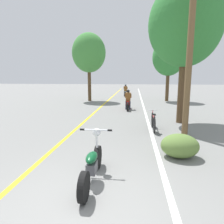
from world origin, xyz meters
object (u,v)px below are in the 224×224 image
at_px(bicycle_parked, 153,122).
at_px(roadside_tree_right_far, 169,57).
at_px(motorcycle_foreground, 92,164).
at_px(motorcycle_rider_far, 125,92).
at_px(roadside_tree_left, 89,53).
at_px(utility_pole, 190,49).
at_px(motorcycle_rider_lead, 128,102).
at_px(roadside_tree_right_near, 185,25).

bearing_deg(bicycle_parked, roadside_tree_right_far, 78.30).
relative_size(roadside_tree_right_far, motorcycle_foreground, 2.91).
relative_size(motorcycle_foreground, motorcycle_rider_far, 1.00).
bearing_deg(roadside_tree_left, motorcycle_rider_far, 56.24).
relative_size(utility_pole, motorcycle_rider_lead, 3.23).
xyz_separation_m(roadside_tree_right_far, motorcycle_foreground, (-4.05, -15.66, -3.72)).
distance_m(roadside_tree_right_far, motorcycle_rider_lead, 7.47).
xyz_separation_m(roadside_tree_right_near, motorcycle_rider_lead, (-2.79, 3.90, -4.25)).
bearing_deg(roadside_tree_left, utility_pole, -59.85).
height_order(roadside_tree_left, motorcycle_foreground, roadside_tree_left).
height_order(motorcycle_rider_lead, bicycle_parked, motorcycle_rider_lead).
bearing_deg(bicycle_parked, motorcycle_rider_lead, 103.29).
relative_size(roadside_tree_right_near, motorcycle_rider_lead, 3.34).
xyz_separation_m(motorcycle_rider_lead, bicycle_parked, (1.31, -5.53, -0.16)).
xyz_separation_m(motorcycle_foreground, bicycle_parked, (1.77, 4.65, -0.03)).
xyz_separation_m(utility_pole, motorcycle_rider_lead, (-2.50, 6.20, -2.85)).
relative_size(motorcycle_rider_lead, motorcycle_rider_far, 1.01).
xyz_separation_m(roadside_tree_right_near, motorcycle_rider_far, (-3.41, 13.68, -4.24)).
relative_size(roadside_tree_right_far, motorcycle_rider_lead, 2.89).
bearing_deg(roadside_tree_right_far, motorcycle_rider_far, 134.34).
distance_m(roadside_tree_right_near, roadside_tree_right_far, 9.43).
height_order(roadside_tree_right_far, roadside_tree_left, roadside_tree_left).
bearing_deg(roadside_tree_right_far, roadside_tree_left, -175.32).
xyz_separation_m(roadside_tree_right_far, motorcycle_rider_far, (-4.21, 4.31, -3.59)).
distance_m(motorcycle_foreground, motorcycle_rider_lead, 10.19).
xyz_separation_m(roadside_tree_right_near, bicycle_parked, (-1.48, -1.63, -4.40)).
height_order(roadside_tree_right_far, motorcycle_rider_far, roadside_tree_right_far).
distance_m(motorcycle_foreground, motorcycle_rider_far, 19.97).
bearing_deg(roadside_tree_right_far, motorcycle_foreground, -104.52).
relative_size(utility_pole, roadside_tree_right_near, 0.97).
distance_m(roadside_tree_right_near, bicycle_parked, 4.92).
distance_m(roadside_tree_right_near, roadside_tree_left, 11.03).
bearing_deg(motorcycle_rider_lead, motorcycle_rider_far, 93.66).
xyz_separation_m(roadside_tree_right_near, motorcycle_foreground, (-3.26, -6.28, -4.37)).
relative_size(roadside_tree_left, motorcycle_rider_lead, 3.14).
height_order(utility_pole, bicycle_parked, utility_pole).
distance_m(motorcycle_rider_far, bicycle_parked, 15.43).
bearing_deg(motorcycle_rider_lead, motorcycle_foreground, -92.64).
bearing_deg(motorcycle_foreground, roadside_tree_right_far, 75.48).
bearing_deg(motorcycle_foreground, bicycle_parked, 69.12).
height_order(roadside_tree_right_far, bicycle_parked, roadside_tree_right_far).
height_order(motorcycle_foreground, motorcycle_rider_lead, motorcycle_rider_lead).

